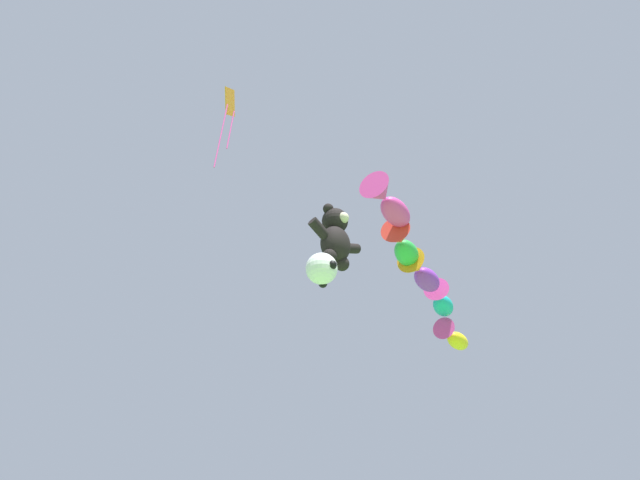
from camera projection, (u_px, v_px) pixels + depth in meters
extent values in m
ellipsoid|color=black|center=(335.00, 244.00, 12.54)|extent=(0.82, 0.70, 1.00)
sphere|color=black|center=(335.00, 221.00, 12.98)|extent=(0.69, 0.69, 0.69)
sphere|color=beige|center=(343.00, 218.00, 12.79)|extent=(0.29, 0.29, 0.29)
sphere|color=black|center=(328.00, 209.00, 13.00)|extent=(0.28, 0.28, 0.28)
cylinder|color=black|center=(319.00, 229.00, 12.30)|extent=(0.60, 0.27, 0.47)
sphere|color=black|center=(329.00, 256.00, 12.13)|extent=(0.37, 0.37, 0.37)
sphere|color=black|center=(341.00, 217.00, 13.29)|extent=(0.28, 0.28, 0.28)
cylinder|color=black|center=(351.00, 248.00, 12.99)|extent=(0.60, 0.27, 0.47)
sphere|color=black|center=(342.00, 264.00, 12.39)|extent=(0.37, 0.37, 0.37)
sphere|color=white|center=(322.00, 269.00, 11.33)|extent=(0.74, 0.74, 0.74)
sphere|color=black|center=(332.00, 274.00, 11.53)|extent=(0.21, 0.21, 0.21)
sphere|color=black|center=(312.00, 262.00, 11.56)|extent=(0.21, 0.21, 0.21)
sphere|color=black|center=(332.00, 265.00, 11.11)|extent=(0.21, 0.21, 0.21)
sphere|color=black|center=(323.00, 283.00, 11.33)|extent=(0.21, 0.21, 0.21)
ellipsoid|color=#E53F9E|center=(395.00, 212.00, 15.65)|extent=(1.58, 1.08, 0.66)
cone|color=#E53F9E|center=(380.00, 192.00, 14.88)|extent=(0.99, 1.12, 0.97)
sphere|color=black|center=(401.00, 216.00, 16.07)|extent=(0.17, 0.17, 0.17)
ellipsoid|color=green|center=(407.00, 253.00, 17.08)|extent=(1.58, 1.25, 0.66)
cone|color=red|center=(398.00, 236.00, 16.27)|extent=(1.08, 1.19, 0.97)
sphere|color=black|center=(409.00, 256.00, 17.51)|extent=(0.17, 0.17, 0.17)
ellipsoid|color=purple|center=(427.00, 280.00, 18.32)|extent=(1.62, 1.13, 0.69)
cone|color=orange|center=(415.00, 265.00, 17.53)|extent=(1.02, 1.17, 1.01)
sphere|color=black|center=(431.00, 281.00, 18.75)|extent=(0.18, 0.18, 0.18)
ellipsoid|color=#19ADB2|center=(443.00, 306.00, 20.09)|extent=(1.58, 1.26, 0.66)
cone|color=#E53F9E|center=(438.00, 294.00, 19.28)|extent=(1.08, 1.19, 0.97)
sphere|color=black|center=(444.00, 307.00, 20.52)|extent=(0.17, 0.17, 0.17)
ellipsoid|color=yellow|center=(458.00, 341.00, 20.98)|extent=(1.52, 0.97, 0.63)
cone|color=#E53F9E|center=(447.00, 332.00, 20.25)|extent=(0.92, 1.05, 0.93)
sphere|color=black|center=(461.00, 341.00, 21.38)|extent=(0.16, 0.16, 0.16)
cube|color=orange|center=(230.00, 102.00, 13.11)|extent=(0.78, 0.63, 0.98)
cylinder|color=#E53F9E|center=(221.00, 134.00, 12.20)|extent=(0.03, 0.16, 2.14)
cylinder|color=#E53F9E|center=(231.00, 129.00, 12.59)|extent=(0.03, 0.10, 1.34)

